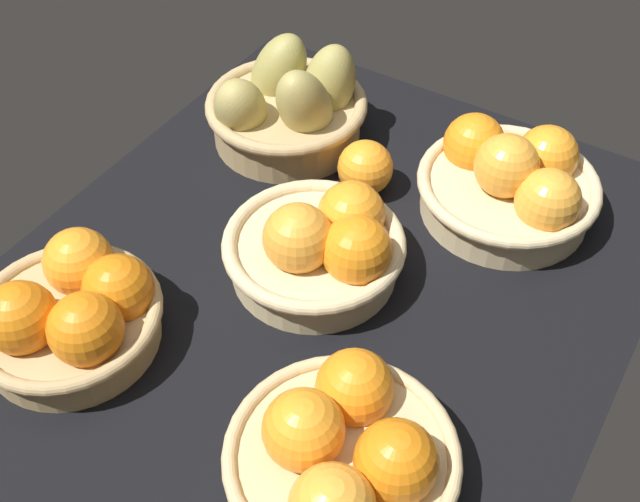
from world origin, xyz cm
name	(u,v)px	position (x,y,z in cm)	size (l,w,h in cm)	color
market_tray	(323,282)	(0.00, 0.00, 1.50)	(84.00, 72.00, 3.00)	black
basket_center	(322,245)	(0.44, 0.35, 7.50)	(22.12, 22.12, 11.47)	#D3BC8C
basket_far_left	(72,312)	(-22.81, 18.40, 7.53)	(21.32, 21.32, 10.88)	tan
basket_near_left	(344,455)	(-21.92, -15.82, 7.13)	(23.04, 23.04, 10.43)	tan
basket_far_right_pears	(288,107)	(20.56, 18.46, 8.37)	(23.86, 23.06, 15.70)	tan
basket_near_right	(511,182)	(22.90, -14.50, 7.59)	(23.62, 23.62, 12.14)	#D3BC8C
loose_orange_front_gap	(365,168)	(16.38, 3.43, 6.74)	(7.48, 7.48, 7.48)	orange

